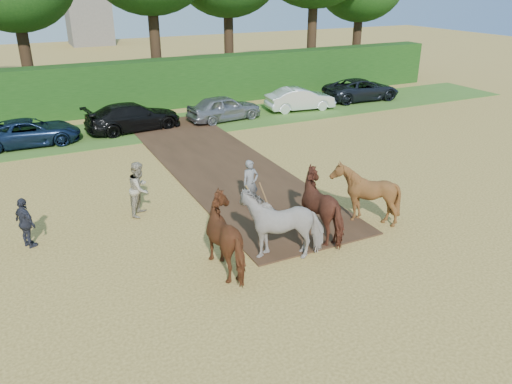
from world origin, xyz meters
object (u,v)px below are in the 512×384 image
Objects in this scene: spectator_near at (140,189)px; parked_cars at (160,114)px; spectator_far at (26,223)px; plough_team at (303,212)px.

parked_cars is at bearing 16.40° from spectator_near.
spectator_far is 13.60m from parked_cars.
spectator_far is at bearing 155.88° from plough_team.
plough_team is 14.82m from parked_cars.
plough_team is (3.99, -4.20, 0.05)m from spectator_near.
plough_team is at bearing -89.12° from parked_cars.
parked_cars is at bearing 90.88° from plough_team.
spectator_near is 0.29× the size of plough_team.
spectator_far is 8.41m from plough_team.
parked_cars is (7.45, 11.38, -0.09)m from spectator_far.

